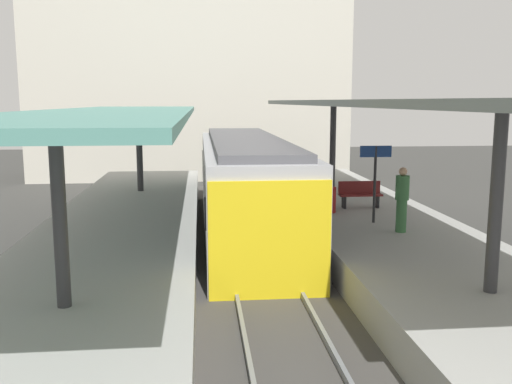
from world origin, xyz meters
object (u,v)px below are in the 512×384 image
object	(u,v)px
platform_bench	(360,193)
passenger_near_bench	(402,199)
commuter_train	(246,185)
litter_bin	(329,200)
platform_sign	(375,166)

from	to	relation	value
platform_bench	passenger_near_bench	bearing A→B (deg)	-88.20
commuter_train	litter_bin	distance (m)	2.78
platform_bench	passenger_near_bench	distance (m)	3.57
commuter_train	litter_bin	size ratio (longest dim) A/B	16.41
platform_bench	litter_bin	world-z (taller)	platform_bench
platform_bench	platform_sign	world-z (taller)	platform_sign
litter_bin	passenger_near_bench	distance (m)	3.17
commuter_train	passenger_near_bench	bearing A→B (deg)	-45.64
commuter_train	platform_bench	xyz separation A→B (m)	(3.73, -0.39, -0.26)
litter_bin	commuter_train	bearing A→B (deg)	156.86
platform_sign	platform_bench	bearing A→B (deg)	83.82
commuter_train	passenger_near_bench	distance (m)	5.50
platform_sign	commuter_train	bearing A→B (deg)	142.34
commuter_train	litter_bin	world-z (taller)	commuter_train
commuter_train	platform_sign	distance (m)	4.49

